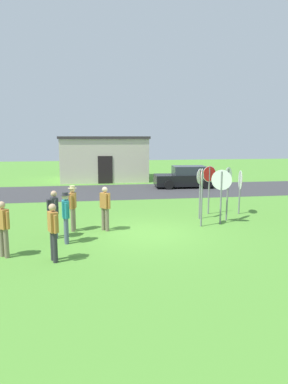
{
  "coord_description": "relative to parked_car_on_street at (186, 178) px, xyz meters",
  "views": [
    {
      "loc": [
        -2.03,
        -12.29,
        3.55
      ],
      "look_at": [
        0.17,
        1.61,
        1.3
      ],
      "focal_mm": 32.47,
      "sensor_mm": 36.0,
      "label": 1
    }
  ],
  "objects": [
    {
      "name": "ground_plane",
      "position": [
        -4.72,
        -11.26,
        -0.69
      ],
      "size": [
        80.0,
        80.0,
        0.0
      ],
      "primitive_type": "plane",
      "color": "#518E33"
    },
    {
      "name": "street_asphalt",
      "position": [
        -4.72,
        -1.13,
        -0.68
      ],
      "size": [
        60.0,
        6.4,
        0.01
      ],
      "primitive_type": "cube",
      "color": "#38383A",
      "rests_on": "ground"
    },
    {
      "name": "building_background",
      "position": [
        -5.55,
        5.53,
        1.1
      ],
      "size": [
        6.98,
        5.48,
        3.57
      ],
      "color": "beige",
      "rests_on": "ground"
    },
    {
      "name": "parked_car_on_street",
      "position": [
        0.0,
        0.0,
        0.0
      ],
      "size": [
        4.4,
        2.21,
        1.51
      ],
      "color": "black",
      "rests_on": "ground"
    },
    {
      "name": "stop_sign_tallest",
      "position": [
        -0.99,
        -9.81,
        0.89
      ],
      "size": [
        0.62,
        0.64,
        2.29
      ],
      "color": "slate",
      "rests_on": "ground"
    },
    {
      "name": "stop_sign_far_back",
      "position": [
        -2.04,
        -9.3,
        0.79
      ],
      "size": [
        0.47,
        0.49,
        2.2
      ],
      "color": "slate",
      "rests_on": "ground"
    },
    {
      "name": "stop_sign_low_front",
      "position": [
        -2.39,
        -10.58,
        0.88
      ],
      "size": [
        0.31,
        0.64,
        2.31
      ],
      "color": "slate",
      "rests_on": "ground"
    },
    {
      "name": "stop_sign_rear_right",
      "position": [
        0.08,
        -8.67,
        0.7
      ],
      "size": [
        0.23,
        0.85,
        2.03
      ],
      "color": "slate",
      "rests_on": "ground"
    },
    {
      "name": "stop_sign_nearest",
      "position": [
        -1.46,
        -10.27,
        0.85
      ],
      "size": [
        0.72,
        0.44,
        2.23
      ],
      "color": "slate",
      "rests_on": "ground"
    },
    {
      "name": "stop_sign_leaning_right",
      "position": [
        -1.34,
        -8.47,
        0.83
      ],
      "size": [
        0.7,
        0.22,
        2.23
      ],
      "color": "slate",
      "rests_on": "ground"
    },
    {
      "name": "person_holding_notes",
      "position": [
        -8.01,
        -11.3,
        0.29
      ],
      "size": [
        0.42,
        0.55,
        1.69
      ],
      "color": "#4C5670",
      "rests_on": "ground"
    },
    {
      "name": "person_near_signs",
      "position": [
        -7.56,
        -11.99,
        0.3
      ],
      "size": [
        0.32,
        0.57,
        1.74
      ],
      "color": "#4C5670",
      "rests_on": "ground"
    },
    {
      "name": "person_with_sunhat",
      "position": [
        -6.19,
        -10.62,
        0.26
      ],
      "size": [
        0.4,
        0.47,
        1.69
      ],
      "color": "#7A6B56",
      "rests_on": "ground"
    },
    {
      "name": "person_on_left",
      "position": [
        -7.4,
        -10.45,
        0.3
      ],
      "size": [
        0.32,
        0.56,
        1.74
      ],
      "color": "#7A6B56",
      "rests_on": "ground"
    },
    {
      "name": "person_in_blue",
      "position": [
        -9.3,
        -13.11,
        0.26
      ],
      "size": [
        0.45,
        0.41,
        1.69
      ],
      "color": "#7A6B56",
      "rests_on": "ground"
    },
    {
      "name": "person_in_teal",
      "position": [
        -7.8,
        -13.71,
        0.26
      ],
      "size": [
        0.34,
        0.54,
        1.69
      ],
      "color": "#2D2D33",
      "rests_on": "ground"
    }
  ]
}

